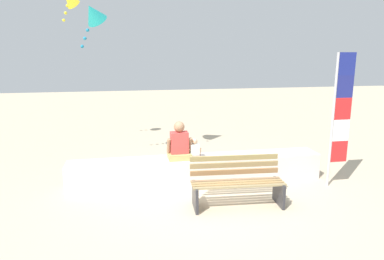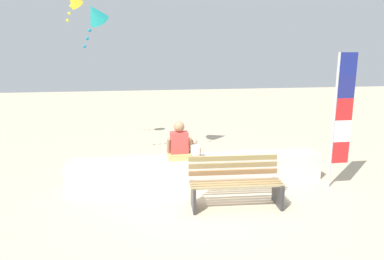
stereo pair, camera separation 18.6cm
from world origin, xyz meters
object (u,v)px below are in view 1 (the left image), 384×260
object	(u,v)px
person_child	(195,150)
kite_teal	(93,14)
person_adult	(179,144)
park_bench	(237,183)
flag_banner	(339,113)

from	to	relation	value
person_child	kite_teal	xyz separation A→B (m)	(-2.02, 1.53, 2.87)
person_adult	person_child	size ratio (longest dim) A/B	1.89
person_child	kite_teal	world-z (taller)	kite_teal
person_adult	person_child	bearing A→B (deg)	0.08
park_bench	person_child	world-z (taller)	person_child
park_bench	person_adult	world-z (taller)	person_adult
kite_teal	person_adult	bearing A→B (deg)	-42.08
flag_banner	kite_teal	distance (m)	5.73
flag_banner	kite_teal	world-z (taller)	kite_teal
flag_banner	kite_teal	size ratio (longest dim) A/B	2.59
person_child	flag_banner	distance (m)	3.04
park_bench	person_child	bearing A→B (deg)	113.58
person_adult	person_child	xyz separation A→B (m)	(0.33, 0.00, -0.15)
flag_banner	park_bench	bearing A→B (deg)	-167.08
person_adult	flag_banner	distance (m)	3.32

